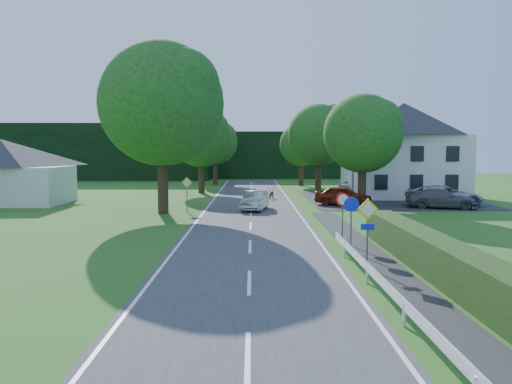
{
  "coord_description": "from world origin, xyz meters",
  "views": [
    {
      "loc": [
        0.09,
        -9.97,
        4.37
      ],
      "look_at": [
        0.31,
        17.18,
        2.04
      ],
      "focal_mm": 35.0,
      "sensor_mm": 36.0,
      "label": 1
    }
  ],
  "objects_px": {
    "parked_car_silver_b": "(445,196)",
    "parasol": "(373,186)",
    "streetlight": "(352,148)",
    "parked_car_grey": "(442,199)",
    "motorcycle": "(272,193)",
    "moving_car": "(255,200)",
    "parked_car_silver_a": "(364,188)",
    "parked_car_red": "(343,196)"
  },
  "relations": [
    {
      "from": "moving_car",
      "to": "parked_car_silver_a",
      "type": "bearing_deg",
      "value": 56.65
    },
    {
      "from": "parked_car_silver_a",
      "to": "parasol",
      "type": "xyz_separation_m",
      "value": [
        0.51,
        -1.29,
        0.27
      ]
    },
    {
      "from": "parked_car_grey",
      "to": "parasol",
      "type": "bearing_deg",
      "value": 36.02
    },
    {
      "from": "parked_car_silver_a",
      "to": "moving_car",
      "type": "bearing_deg",
      "value": 119.88
    },
    {
      "from": "streetlight",
      "to": "motorcycle",
      "type": "height_order",
      "value": "streetlight"
    },
    {
      "from": "streetlight",
      "to": "parked_car_silver_a",
      "type": "bearing_deg",
      "value": 68.26
    },
    {
      "from": "parked_car_red",
      "to": "parked_car_silver_a",
      "type": "bearing_deg",
      "value": 3.83
    },
    {
      "from": "parked_car_grey",
      "to": "parked_car_silver_b",
      "type": "bearing_deg",
      "value": -10.77
    },
    {
      "from": "parked_car_red",
      "to": "parked_car_silver_a",
      "type": "distance_m",
      "value": 8.66
    },
    {
      "from": "motorcycle",
      "to": "parked_car_red",
      "type": "height_order",
      "value": "parked_car_red"
    },
    {
      "from": "streetlight",
      "to": "parked_car_grey",
      "type": "xyz_separation_m",
      "value": [
        6.05,
        -3.5,
        -3.71
      ]
    },
    {
      "from": "streetlight",
      "to": "parked_car_grey",
      "type": "relative_size",
      "value": 1.63
    },
    {
      "from": "streetlight",
      "to": "moving_car",
      "type": "xyz_separation_m",
      "value": [
        -7.76,
        -4.54,
        -3.74
      ]
    },
    {
      "from": "parked_car_silver_b",
      "to": "parked_car_grey",
      "type": "bearing_deg",
      "value": 151.75
    },
    {
      "from": "parked_car_red",
      "to": "parked_car_silver_a",
      "type": "xyz_separation_m",
      "value": [
        3.41,
        7.96,
        0.02
      ]
    },
    {
      "from": "parked_car_red",
      "to": "parked_car_grey",
      "type": "height_order",
      "value": "parked_car_red"
    },
    {
      "from": "streetlight",
      "to": "moving_car",
      "type": "distance_m",
      "value": 9.74
    },
    {
      "from": "motorcycle",
      "to": "parked_car_silver_a",
      "type": "distance_m",
      "value": 9.19
    },
    {
      "from": "moving_car",
      "to": "parked_car_silver_a",
      "type": "distance_m",
      "value": 14.93
    },
    {
      "from": "moving_car",
      "to": "motorcycle",
      "type": "relative_size",
      "value": 2.29
    },
    {
      "from": "parked_car_grey",
      "to": "parasol",
      "type": "relative_size",
      "value": 2.13
    },
    {
      "from": "motorcycle",
      "to": "parked_car_grey",
      "type": "distance_m",
      "value": 14.2
    },
    {
      "from": "moving_car",
      "to": "parked_car_silver_a",
      "type": "relative_size",
      "value": 0.89
    },
    {
      "from": "parked_car_silver_b",
      "to": "parasol",
      "type": "bearing_deg",
      "value": 27.41
    },
    {
      "from": "parked_car_silver_a",
      "to": "parked_car_grey",
      "type": "relative_size",
      "value": 0.95
    },
    {
      "from": "moving_car",
      "to": "parasol",
      "type": "relative_size",
      "value": 1.8
    },
    {
      "from": "moving_car",
      "to": "parasol",
      "type": "height_order",
      "value": "parasol"
    },
    {
      "from": "moving_car",
      "to": "parked_car_silver_a",
      "type": "xyz_separation_m",
      "value": [
        10.27,
        10.83,
        0.08
      ]
    },
    {
      "from": "parasol",
      "to": "parked_car_grey",
      "type": "bearing_deg",
      "value": -70.39
    },
    {
      "from": "parasol",
      "to": "motorcycle",
      "type": "bearing_deg",
      "value": -171.22
    },
    {
      "from": "motorcycle",
      "to": "parked_car_silver_b",
      "type": "relative_size",
      "value": 0.32
    },
    {
      "from": "parked_car_grey",
      "to": "streetlight",
      "type": "bearing_deg",
      "value": 76.37
    },
    {
      "from": "parked_car_grey",
      "to": "motorcycle",
      "type": "bearing_deg",
      "value": 76.57
    },
    {
      "from": "parked_car_silver_a",
      "to": "parasol",
      "type": "distance_m",
      "value": 1.42
    },
    {
      "from": "moving_car",
      "to": "motorcycle",
      "type": "height_order",
      "value": "moving_car"
    },
    {
      "from": "parked_car_silver_a",
      "to": "motorcycle",
      "type": "bearing_deg",
      "value": 90.65
    },
    {
      "from": "streetlight",
      "to": "parked_car_silver_a",
      "type": "distance_m",
      "value": 7.7
    },
    {
      "from": "motorcycle",
      "to": "parked_car_silver_b",
      "type": "height_order",
      "value": "parked_car_silver_b"
    },
    {
      "from": "parked_car_silver_b",
      "to": "moving_car",
      "type": "bearing_deg",
      "value": 98.79
    },
    {
      "from": "parked_car_silver_b",
      "to": "parasol",
      "type": "distance_m",
      "value": 7.97
    },
    {
      "from": "moving_car",
      "to": "parasol",
      "type": "bearing_deg",
      "value": 51.61
    },
    {
      "from": "motorcycle",
      "to": "parked_car_grey",
      "type": "xyz_separation_m",
      "value": [
        12.31,
        -7.07,
        0.24
      ]
    }
  ]
}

